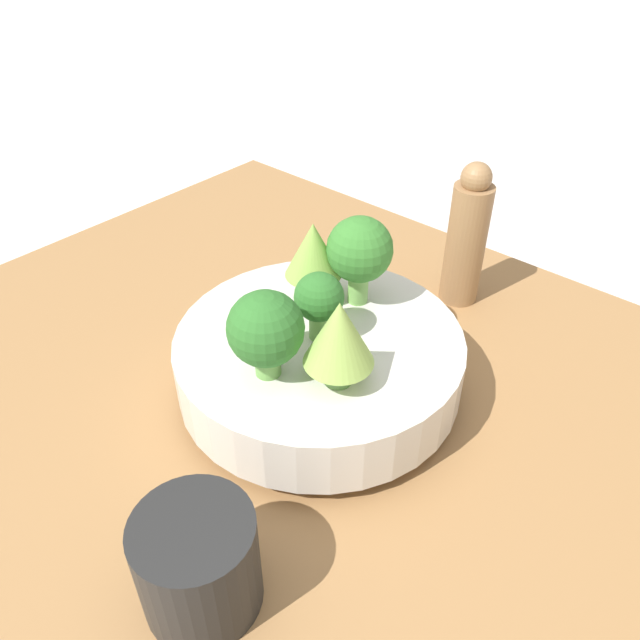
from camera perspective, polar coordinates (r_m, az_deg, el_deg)
ground_plane at (r=0.65m, az=-0.07°, el=-8.64°), size 6.00×6.00×0.00m
table at (r=0.64m, az=-0.08°, el=-7.61°), size 0.94×0.72×0.03m
bowl at (r=0.60m, az=0.00°, el=-3.81°), size 0.27×0.27×0.07m
broccoli_floret_center at (r=0.55m, az=0.00°, el=1.82°), size 0.05×0.05×0.07m
romanesco_piece_near at (r=0.50m, az=1.75°, el=-1.42°), size 0.06×0.06×0.08m
romanesco_piece_far at (r=0.60m, az=-0.63°, el=6.14°), size 0.06×0.06×0.08m
broccoli_floret_back at (r=0.59m, az=3.65°, el=6.28°), size 0.06×0.06×0.09m
broccoli_floret_front at (r=0.51m, az=-4.98°, el=-0.93°), size 0.07×0.07×0.08m
cup at (r=0.47m, az=-11.07°, el=-20.95°), size 0.09×0.09×0.08m
pepper_mill at (r=0.73m, az=13.26°, el=7.34°), size 0.04×0.04×0.17m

